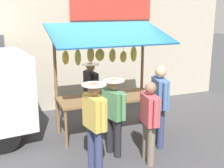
{
  "coord_description": "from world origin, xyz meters",
  "views": [
    {
      "loc": [
        2.24,
        6.09,
        2.87
      ],
      "look_at": [
        0.0,
        0.3,
        1.25
      ],
      "focal_mm": 48.54,
      "sensor_mm": 36.0,
      "label": 1
    }
  ],
  "objects": [
    {
      "name": "shopper_with_ponytail",
      "position": [
        -0.26,
        1.51,
        0.89
      ],
      "size": [
        0.28,
        0.67,
        1.56
      ],
      "rotation": [
        0.0,
        0.0,
        -1.69
      ],
      "color": "#726656",
      "rests_on": "ground"
    },
    {
      "name": "shopper_in_striped_shirt",
      "position": [
        -0.78,
        0.96,
        1.0
      ],
      "size": [
        0.32,
        0.71,
        1.71
      ],
      "rotation": [
        0.0,
        0.0,
        -1.77
      ],
      "color": "navy",
      "rests_on": "ground"
    },
    {
      "name": "vendor_with_sunhat",
      "position": [
        0.15,
        -0.75,
        0.9
      ],
      "size": [
        0.4,
        0.67,
        1.54
      ],
      "rotation": [
        0.0,
        0.0,
        1.66
      ],
      "color": "#4C4C51",
      "rests_on": "ground"
    },
    {
      "name": "street_backdrop",
      "position": [
        0.05,
        -2.2,
        1.7
      ],
      "size": [
        9.0,
        0.3,
        3.4
      ],
      "color": "#B2A893",
      "rests_on": "ground"
    },
    {
      "name": "shopper_with_shopping_bag",
      "position": [
        0.23,
        1.0,
        0.9
      ],
      "size": [
        0.4,
        0.65,
        1.55
      ],
      "rotation": [
        0.0,
        0.0,
        -1.28
      ],
      "color": "#232328",
      "rests_on": "ground"
    },
    {
      "name": "shopper_in_grey_tee",
      "position": [
        0.76,
        1.43,
        0.96
      ],
      "size": [
        0.42,
        0.69,
        1.63
      ],
      "rotation": [
        0.0,
        0.0,
        -1.38
      ],
      "color": "navy",
      "rests_on": "ground"
    },
    {
      "name": "market_stall",
      "position": [
        0.01,
        -0.06,
        1.55
      ],
      "size": [
        2.5,
        1.46,
        2.5
      ],
      "color": "brown",
      "rests_on": "ground"
    },
    {
      "name": "ground_plane",
      "position": [
        0.0,
        0.0,
        0.0
      ],
      "size": [
        40.0,
        40.0,
        0.0
      ],
      "primitive_type": "plane",
      "color": "#424244"
    }
  ]
}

